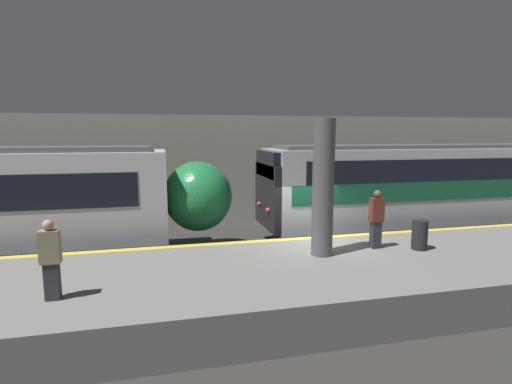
{
  "coord_description": "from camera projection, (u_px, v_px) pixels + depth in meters",
  "views": [
    {
      "loc": [
        -4.73,
        -11.71,
        4.3
      ],
      "look_at": [
        -1.66,
        1.0,
        2.38
      ],
      "focal_mm": 28.0,
      "sensor_mm": 36.0,
      "label": 1
    }
  ],
  "objects": [
    {
      "name": "support_pillar_near",
      "position": [
        323.0,
        188.0,
        10.67
      ],
      "size": [
        0.58,
        0.58,
        3.69
      ],
      "color": "#56565B",
      "rests_on": "platform"
    },
    {
      "name": "person_walking",
      "position": [
        51.0,
        258.0,
        7.86
      ],
      "size": [
        0.38,
        0.24,
        1.63
      ],
      "color": "#2D2D38",
      "rests_on": "platform"
    },
    {
      "name": "trash_bin",
      "position": [
        420.0,
        235.0,
        11.37
      ],
      "size": [
        0.44,
        0.44,
        0.85
      ],
      "color": "#232328",
      "rests_on": "platform"
    },
    {
      "name": "platform",
      "position": [
        347.0,
        278.0,
        10.56
      ],
      "size": [
        40.0,
        4.88,
        1.02
      ],
      "color": "slate",
      "rests_on": "ground"
    },
    {
      "name": "person_waiting",
      "position": [
        376.0,
        218.0,
        11.44
      ],
      "size": [
        0.38,
        0.24,
        1.69
      ],
      "color": "#2D2D38",
      "rests_on": "platform"
    },
    {
      "name": "train_boxy",
      "position": [
        462.0,
        189.0,
        16.87
      ],
      "size": [
        17.4,
        2.9,
        3.85
      ],
      "color": "black",
      "rests_on": "ground"
    },
    {
      "name": "station_rear_barrier",
      "position": [
        260.0,
        169.0,
        19.44
      ],
      "size": [
        50.0,
        0.15,
        5.14
      ],
      "color": "#B2AD9E",
      "rests_on": "ground"
    },
    {
      "name": "ground_plane",
      "position": [
        313.0,
        267.0,
        12.98
      ],
      "size": [
        120.0,
        120.0,
        0.0
      ],
      "primitive_type": "plane",
      "color": "#33302D"
    }
  ]
}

